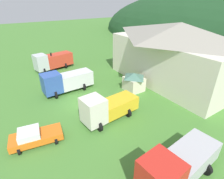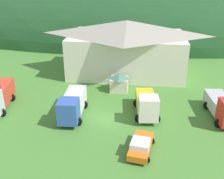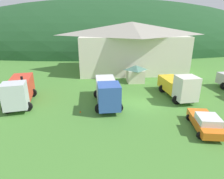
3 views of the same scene
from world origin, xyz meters
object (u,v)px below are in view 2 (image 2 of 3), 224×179
object	(u,v)px
depot_building	(127,46)
service_pickup_orange	(141,146)
heavy_rig_striped	(147,104)
traffic_cone_near_pickup	(45,122)
traffic_light_west	(1,94)
box_truck_blue	(72,104)
crane_truck_red	(224,107)
play_shed_cream	(119,82)

from	to	relation	value
depot_building	service_pickup_orange	size ratio (longest dim) A/B	4.20
heavy_rig_striped	traffic_cone_near_pickup	size ratio (longest dim) A/B	14.61
heavy_rig_striped	traffic_light_west	distance (m)	19.28
box_truck_blue	service_pickup_orange	distance (m)	10.90
depot_building	traffic_light_west	size ratio (longest dim) A/B	5.97
box_truck_blue	heavy_rig_striped	distance (m)	9.45
service_pickup_orange	traffic_cone_near_pickup	bearing A→B (deg)	-101.43
depot_building	crane_truck_red	distance (m)	20.56
box_truck_blue	crane_truck_red	bearing A→B (deg)	92.25
play_shed_cream	traffic_light_west	distance (m)	17.04
service_pickup_orange	box_truck_blue	bearing A→B (deg)	-116.56
play_shed_cream	box_truck_blue	bearing A→B (deg)	-120.58
play_shed_cream	box_truck_blue	distance (m)	10.18
play_shed_cream	traffic_cone_near_pickup	xyz separation A→B (m)	(-8.28, -10.60, -1.46)
crane_truck_red	traffic_cone_near_pickup	world-z (taller)	crane_truck_red
box_truck_blue	traffic_light_west	xyz separation A→B (m)	(-9.91, 0.87, 0.48)
crane_truck_red	traffic_cone_near_pickup	bearing A→B (deg)	-86.37
heavy_rig_striped	crane_truck_red	distance (m)	9.52
play_shed_cream	service_pickup_orange	size ratio (longest dim) A/B	0.57
crane_truck_red	service_pickup_orange	xyz separation A→B (m)	(-10.11, -7.93, -0.87)
crane_truck_red	traffic_cone_near_pickup	distance (m)	22.31
heavy_rig_striped	traffic_light_west	world-z (taller)	traffic_light_west
service_pickup_orange	traffic_light_west	world-z (taller)	traffic_light_west
box_truck_blue	traffic_cone_near_pickup	bearing A→B (deg)	-61.72
depot_building	traffic_light_west	bearing A→B (deg)	-134.11
traffic_light_west	box_truck_blue	bearing A→B (deg)	-5.04
crane_truck_red	service_pickup_orange	bearing A→B (deg)	-56.95
box_truck_blue	service_pickup_orange	xyz separation A→B (m)	(8.77, -6.41, -0.92)
play_shed_cream	traffic_cone_near_pickup	distance (m)	13.53
depot_building	heavy_rig_striped	distance (m)	16.41
depot_building	traffic_cone_near_pickup	bearing A→B (deg)	-115.15
play_shed_cream	service_pickup_orange	xyz separation A→B (m)	(3.59, -15.17, -0.63)
service_pickup_orange	play_shed_cream	bearing A→B (deg)	-157.06
depot_building	service_pickup_orange	world-z (taller)	depot_building
service_pickup_orange	traffic_cone_near_pickup	world-z (taller)	service_pickup_orange
box_truck_blue	heavy_rig_striped	xyz separation A→B (m)	(9.36, 1.34, -0.08)
crane_truck_red	traffic_light_west	distance (m)	28.80
play_shed_cream	depot_building	bearing A→B (deg)	86.01
crane_truck_red	traffic_light_west	size ratio (longest dim) A/B	2.20
traffic_light_west	play_shed_cream	bearing A→B (deg)	27.59
crane_truck_red	service_pickup_orange	world-z (taller)	crane_truck_red
box_truck_blue	traffic_cone_near_pickup	size ratio (longest dim) A/B	15.50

